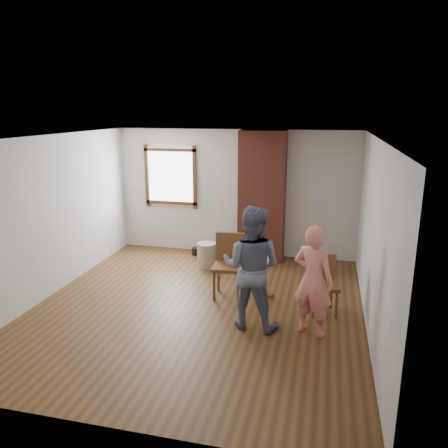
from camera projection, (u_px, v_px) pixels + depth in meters
The scene contains 12 objects.
ground at pixel (198, 307), 6.80m from camera, with size 5.50×5.50×0.00m, color brown.
room_shell at pixel (204, 186), 6.92m from camera, with size 5.04×5.52×2.62m.
brick_chimney at pixel (262, 197), 8.69m from camera, with size 0.90×0.50×2.60m, color brown.
stoneware_crock at pixel (207, 255), 8.49m from camera, with size 0.37×0.37×0.48m, color tan.
dark_pot at pixel (195, 251), 9.21m from camera, with size 0.16×0.16×0.16m, color black.
dining_chair_left at pixel (229, 261), 7.13m from camera, with size 0.51×0.51×1.03m.
dining_chair_right at pixel (323, 281), 6.56m from camera, with size 0.49×0.49×0.87m.
side_table at pixel (265, 272), 7.14m from camera, with size 0.40×0.40×0.60m.
cake_plate at pixel (265, 261), 7.09m from camera, with size 0.18×0.18×0.01m, color white.
cake_slice at pixel (266, 259), 7.08m from camera, with size 0.08×0.07×0.06m, color white.
man at pixel (252, 267), 6.02m from camera, with size 0.85×0.66×1.75m, color #131735.
person_pink at pixel (313, 281), 5.82m from camera, with size 0.56×0.37×1.55m, color #F9867C.
Camera 1 is at (1.84, -5.98, 2.99)m, focal length 35.00 mm.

